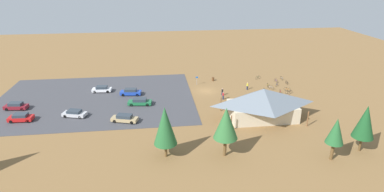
% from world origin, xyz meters
% --- Properties ---
extents(ground, '(160.00, 160.00, 0.00)m').
position_xyz_m(ground, '(0.00, 0.00, 0.00)').
color(ground, olive).
rests_on(ground, ground).
extents(parking_lot_asphalt, '(41.58, 30.51, 0.05)m').
position_xyz_m(parking_lot_asphalt, '(24.32, 1.93, 0.03)').
color(parking_lot_asphalt, '#424247').
rests_on(parking_lot_asphalt, ground).
extents(bike_pavilion, '(14.07, 8.77, 5.81)m').
position_xyz_m(bike_pavilion, '(-7.90, 15.68, 3.21)').
color(bike_pavilion, beige).
rests_on(bike_pavilion, ground).
extents(trash_bin, '(0.60, 0.60, 0.90)m').
position_xyz_m(trash_bin, '(-2.98, -6.99, 0.45)').
color(trash_bin, brown).
rests_on(trash_bin, ground).
extents(lot_sign, '(0.56, 0.08, 2.20)m').
position_xyz_m(lot_sign, '(1.46, -4.44, 1.41)').
color(lot_sign, '#99999E').
rests_on(lot_sign, ground).
extents(pine_east, '(3.13, 3.13, 7.46)m').
position_xyz_m(pine_east, '(-18.89, 28.79, 4.90)').
color(pine_east, brown).
rests_on(pine_east, ground).
extents(pine_center, '(3.56, 3.56, 7.68)m').
position_xyz_m(pine_center, '(1.79, 27.47, 5.26)').
color(pine_center, brown).
rests_on(pine_center, ground).
extents(pine_west, '(2.54, 2.54, 6.55)m').
position_xyz_m(pine_west, '(-13.35, 30.53, 4.57)').
color(pine_west, brown).
rests_on(pine_west, ground).
extents(pine_far_east, '(3.41, 3.41, 7.95)m').
position_xyz_m(pine_far_east, '(10.47, 26.68, 5.04)').
color(pine_far_east, brown).
rests_on(pine_far_east, ground).
extents(bicycle_yellow_near_sign, '(0.48, 1.79, 0.90)m').
position_xyz_m(bicycle_yellow_near_sign, '(-12.05, 4.81, 0.39)').
color(bicycle_yellow_near_sign, black).
rests_on(bicycle_yellow_near_sign, ground).
extents(bicycle_black_by_bin, '(1.80, 0.48, 0.85)m').
position_xyz_m(bicycle_black_by_bin, '(-18.14, 4.09, 0.39)').
color(bicycle_black_by_bin, black).
rests_on(bicycle_black_by_bin, ground).
extents(bicycle_orange_edge_north, '(1.11, 1.43, 0.85)m').
position_xyz_m(bicycle_orange_edge_north, '(-18.47, 2.41, 0.39)').
color(bicycle_orange_edge_north, black).
rests_on(bicycle_orange_edge_north, ground).
extents(bicycle_blue_lone_west, '(1.05, 1.28, 0.75)m').
position_xyz_m(bicycle_blue_lone_west, '(-17.37, -1.18, 0.35)').
color(bicycle_blue_lone_west, black).
rests_on(bicycle_blue_lone_west, ground).
extents(bicycle_red_trailside, '(0.50, 1.69, 0.83)m').
position_xyz_m(bicycle_red_trailside, '(-16.22, 3.92, 0.37)').
color(bicycle_red_trailside, black).
rests_on(bicycle_red_trailside, ground).
extents(bicycle_green_yard_right, '(1.53, 0.91, 0.88)m').
position_xyz_m(bicycle_green_yard_right, '(-14.63, -6.97, 0.39)').
color(bicycle_green_yard_right, black).
rests_on(bicycle_green_yard_right, ground).
extents(bicycle_white_back_row, '(0.87, 1.67, 0.91)m').
position_xyz_m(bicycle_white_back_row, '(-15.25, 0.71, 0.40)').
color(bicycle_white_back_row, black).
rests_on(bicycle_white_back_row, ground).
extents(bicycle_teal_mid_cluster, '(0.48, 1.77, 0.78)m').
position_xyz_m(bicycle_teal_mid_cluster, '(-13.11, 2.19, 0.37)').
color(bicycle_teal_mid_cluster, black).
rests_on(bicycle_teal_mid_cluster, ground).
extents(bicycle_silver_yard_front, '(0.48, 1.84, 0.87)m').
position_xyz_m(bicycle_silver_yard_front, '(-20.33, -5.54, 0.40)').
color(bicycle_silver_yard_front, black).
rests_on(bicycle_silver_yard_front, ground).
extents(bicycle_purple_lone_east, '(0.48, 1.62, 0.83)m').
position_xyz_m(bicycle_purple_lone_east, '(-18.31, -4.16, 0.36)').
color(bicycle_purple_lone_east, black).
rests_on(bicycle_purple_lone_east, ground).
extents(bicycle_yellow_yard_center, '(0.62, 1.67, 0.82)m').
position_xyz_m(bicycle_yellow_yard_center, '(-15.09, -1.11, 0.36)').
color(bicycle_yellow_yard_center, black).
rests_on(bicycle_yellow_yard_center, ground).
extents(bicycle_black_edge_south, '(0.48, 1.63, 0.79)m').
position_xyz_m(bicycle_black_edge_south, '(-20.34, -2.39, 0.35)').
color(bicycle_black_edge_south, black).
rests_on(bicycle_black_edge_south, ground).
extents(car_blue_back_corner, '(4.71, 2.25, 1.49)m').
position_xyz_m(car_blue_back_corner, '(16.93, 0.60, 0.78)').
color(car_blue_back_corner, '#1E42B2').
rests_on(car_blue_back_corner, parking_lot_asphalt).
extents(car_white_inner_stall, '(4.37, 2.15, 1.38)m').
position_xyz_m(car_white_inner_stall, '(23.50, -2.24, 0.74)').
color(car_white_inner_stall, white).
rests_on(car_white_inner_stall, parking_lot_asphalt).
extents(car_tan_second_row, '(5.03, 3.03, 1.42)m').
position_xyz_m(car_tan_second_row, '(17.33, 14.14, 0.75)').
color(car_tan_second_row, tan).
rests_on(car_tan_second_row, parking_lot_asphalt).
extents(car_maroon_front_row, '(4.58, 2.24, 1.46)m').
position_xyz_m(car_maroon_front_row, '(39.00, 5.72, 0.77)').
color(car_maroon_front_row, maroon).
rests_on(car_maroon_front_row, parking_lot_asphalt).
extents(car_silver_near_entry, '(4.66, 2.98, 1.32)m').
position_xyz_m(car_silver_near_entry, '(26.81, 10.69, 0.71)').
color(car_silver_near_entry, '#BCBCC1').
rests_on(car_silver_near_entry, parking_lot_asphalt).
extents(car_red_far_end, '(4.31, 2.10, 1.44)m').
position_xyz_m(car_red_far_end, '(36.09, 11.46, 0.77)').
color(car_red_far_end, red).
rests_on(car_red_far_end, parking_lot_asphalt).
extents(car_green_aisle_side, '(4.95, 2.44, 1.41)m').
position_xyz_m(car_green_aisle_side, '(14.78, 6.45, 0.75)').
color(car_green_aisle_side, '#1E6B3D').
rests_on(car_green_aisle_side, parking_lot_asphalt).
extents(visitor_near_lot, '(0.40, 0.38, 1.74)m').
position_xyz_m(visitor_near_lot, '(-9.66, 0.30, 0.92)').
color(visitor_near_lot, '#2D3347').
rests_on(visitor_near_lot, ground).
extents(visitor_by_pavilion, '(0.36, 0.36, 1.73)m').
position_xyz_m(visitor_by_pavilion, '(-2.81, 5.60, 0.91)').
color(visitor_by_pavilion, '#2D3347').
rests_on(visitor_by_pavilion, ground).
extents(visitor_at_bikes, '(0.39, 0.36, 1.67)m').
position_xyz_m(visitor_at_bikes, '(-3.13, 3.23, 0.88)').
color(visitor_at_bikes, '#2D3347').
rests_on(visitor_at_bikes, ground).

